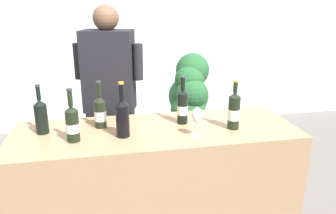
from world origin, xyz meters
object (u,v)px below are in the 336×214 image
wine_bottle_0 (72,123)px  wine_bottle_1 (234,111)px  wine_glass (197,117)px  wine_bottle_2 (41,116)px  wine_bottle_5 (122,117)px  person_server (111,115)px  wine_bottle_4 (183,106)px  potted_shrub (189,96)px  wine_bottle_3 (100,112)px

wine_bottle_0 → wine_bottle_1: bearing=0.4°
wine_bottle_0 → wine_glass: (0.76, -0.07, 0.01)m
wine_bottle_1 → wine_bottle_2: bearing=172.4°
wine_bottle_0 → wine_bottle_2: 0.27m
wine_bottle_5 → person_server: 0.71m
wine_bottle_2 → wine_bottle_4: wine_bottle_4 is taller
wine_glass → wine_bottle_1: bearing=15.5°
wine_bottle_1 → potted_shrub: 1.57m
wine_bottle_4 → wine_bottle_1: bearing=-28.0°
wine_bottle_0 → wine_bottle_2: size_ratio=1.03×
wine_bottle_4 → wine_glass: 0.24m
wine_bottle_4 → potted_shrub: bearing=73.0°
wine_bottle_5 → wine_bottle_1: bearing=-0.7°
wine_bottle_1 → wine_bottle_0: bearing=-179.6°
wine_bottle_3 → wine_bottle_1: bearing=-12.9°
wine_bottle_0 → potted_shrub: bearing=53.4°
wine_bottle_2 → potted_shrub: bearing=45.4°
wine_bottle_2 → person_server: 0.71m
wine_bottle_4 → wine_glass: (0.03, -0.24, 0.00)m
person_server → wine_glass: bearing=-55.9°
wine_bottle_0 → wine_bottle_1: size_ratio=1.00×
wine_bottle_3 → wine_glass: size_ratio=1.71×
person_server → wine_bottle_1: bearing=-41.0°
wine_bottle_4 → wine_glass: bearing=-81.7°
wine_bottle_3 → potted_shrub: (0.97, 1.33, -0.32)m
wine_bottle_2 → wine_bottle_5: (0.50, -0.16, 0.01)m
wine_bottle_0 → person_server: size_ratio=0.19×
wine_bottle_1 → wine_bottle_3: (-0.87, 0.20, -0.01)m
wine_glass → wine_bottle_3: bearing=155.1°
potted_shrub → wine_bottle_3: bearing=-126.2°
wine_bottle_5 → person_server: person_server is taller
wine_bottle_0 → person_server: 0.76m
wine_bottle_1 → person_server: person_server is taller
wine_bottle_3 → person_server: (0.08, 0.48, -0.20)m
wine_bottle_1 → person_server: (-0.79, 0.68, -0.21)m
person_server → wine_bottle_5: bearing=-85.2°
wine_bottle_3 → wine_bottle_5: bearing=-54.4°
wine_glass → person_server: (-0.51, 0.76, -0.22)m
wine_bottle_5 → potted_shrub: size_ratio=0.29×
wine_bottle_0 → wine_bottle_1: 1.03m
wine_bottle_5 → potted_shrub: 1.77m
wine_bottle_0 → potted_shrub: size_ratio=0.28×
wine_glass → person_server: person_server is taller
wine_bottle_0 → wine_bottle_5: size_ratio=0.94×
wine_bottle_2 → potted_shrub: 1.94m
wine_bottle_4 → wine_bottle_5: (-0.42, -0.16, 0.01)m
wine_bottle_5 → wine_glass: (0.46, -0.08, -0.00)m
wine_glass → wine_bottle_2: bearing=165.9°
person_server → wine_bottle_3: bearing=-99.4°
wine_glass → person_server: size_ratio=0.11×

